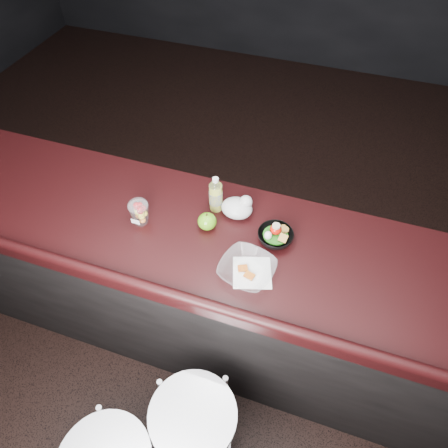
# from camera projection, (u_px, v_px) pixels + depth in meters

# --- Properties ---
(ground) EXTENTS (8.00, 8.00, 0.00)m
(ground) POSITION_uv_depth(u_px,v_px,m) (194.00, 376.00, 2.42)
(ground) COLOR black
(ground) RESTS_ON ground
(room_shell) EXTENTS (8.00, 8.00, 8.00)m
(room_shell) POSITION_uv_depth(u_px,v_px,m) (154.00, 119.00, 1.03)
(room_shell) COLOR black
(room_shell) RESTS_ON ground
(counter) EXTENTS (4.06, 0.71, 1.02)m
(counter) POSITION_uv_depth(u_px,v_px,m) (209.00, 291.00, 2.21)
(counter) COLOR black
(counter) RESTS_ON ground
(stool_right) EXTENTS (0.47, 0.47, 0.73)m
(stool_right) POSITION_uv_depth(u_px,v_px,m) (195.00, 427.00, 1.74)
(stool_right) COLOR silver
(stool_right) RESTS_ON ground
(lemonade_bottle) EXTENTS (0.06, 0.06, 0.19)m
(lemonade_bottle) POSITION_uv_depth(u_px,v_px,m) (216.00, 196.00, 1.87)
(lemonade_bottle) COLOR gold
(lemonade_bottle) RESTS_ON counter
(fruit_cup) EXTENTS (0.09, 0.09, 0.13)m
(fruit_cup) POSITION_uv_depth(u_px,v_px,m) (139.00, 211.00, 1.82)
(fruit_cup) COLOR white
(fruit_cup) RESTS_ON counter
(green_apple) EXTENTS (0.09, 0.09, 0.09)m
(green_apple) POSITION_uv_depth(u_px,v_px,m) (207.00, 221.00, 1.82)
(green_apple) COLOR #468E10
(green_apple) RESTS_ON counter
(plastic_bag) EXTENTS (0.15, 0.12, 0.11)m
(plastic_bag) POSITION_uv_depth(u_px,v_px,m) (238.00, 207.00, 1.87)
(plastic_bag) COLOR silver
(plastic_bag) RESTS_ON counter
(snack_bowl) EXTENTS (0.16, 0.16, 0.09)m
(snack_bowl) POSITION_uv_depth(u_px,v_px,m) (275.00, 236.00, 1.78)
(snack_bowl) COLOR black
(snack_bowl) RESTS_ON counter
(takeout_bowl) EXTENTS (0.27, 0.27, 0.06)m
(takeout_bowl) POSITION_uv_depth(u_px,v_px,m) (247.00, 269.00, 1.66)
(takeout_bowl) COLOR silver
(takeout_bowl) RESTS_ON counter
(paper_napkin) EXTENTS (0.20, 0.20, 0.00)m
(paper_napkin) POSITION_uv_depth(u_px,v_px,m) (252.00, 273.00, 1.68)
(paper_napkin) COLOR white
(paper_napkin) RESTS_ON counter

